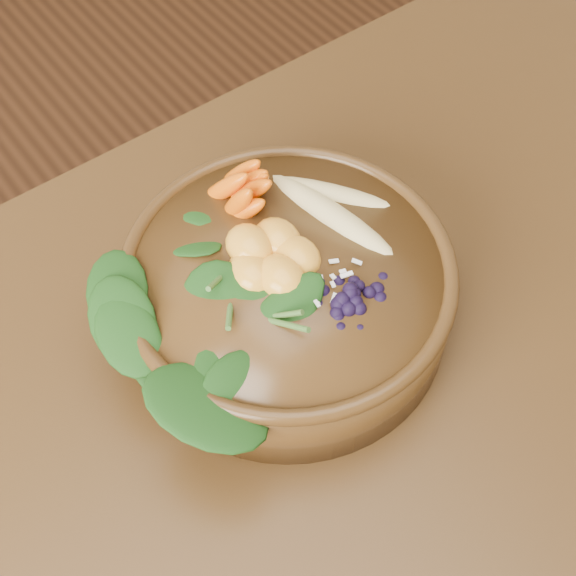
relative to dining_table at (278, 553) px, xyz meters
The scene contains 8 objects.
dining_table is the anchor object (origin of this frame).
stoneware_bowl 0.24m from the dining_table, 50.29° to the left, with size 0.30×0.30×0.08m, color #472D14.
kale_heap 0.28m from the dining_table, 72.82° to the left, with size 0.20×0.18×0.05m, color #1B4615, non-canonical shape.
carrot_cluster 0.36m from the dining_table, 59.64° to the left, with size 0.06×0.06×0.08m, color orange, non-canonical shape.
banana_halves 0.33m from the dining_table, 42.74° to the left, with size 0.11×0.17×0.03m.
mandarin_cluster 0.28m from the dining_table, 54.57° to the left, with size 0.09×0.09×0.03m, color orange, non-canonical shape.
blueberry_pile 0.26m from the dining_table, 32.02° to the left, with size 0.14×0.10×0.04m, color black, non-canonical shape.
coconut_flakes 0.26m from the dining_table, 44.47° to the left, with size 0.09×0.07×0.01m, color white, non-canonical shape.
Camera 1 is at (-0.13, -0.18, 1.40)m, focal length 50.00 mm.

